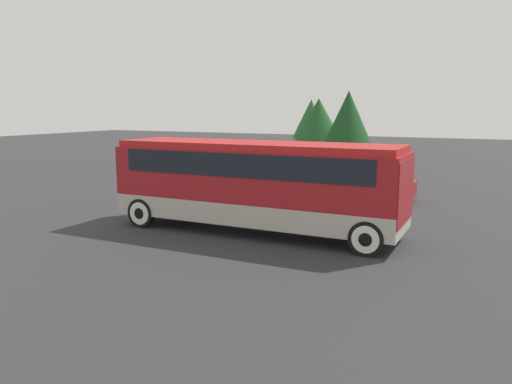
# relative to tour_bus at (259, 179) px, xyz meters

# --- Properties ---
(ground_plane) EXTENTS (120.00, 120.00, 0.00)m
(ground_plane) POSITION_rel_tour_bus_xyz_m (-0.10, 0.00, -1.83)
(ground_plane) COLOR #2D2D30
(tour_bus) EXTENTS (9.82, 2.70, 3.04)m
(tour_bus) POSITION_rel_tour_bus_xyz_m (0.00, 0.00, 0.00)
(tour_bus) COLOR #B7B2A8
(tour_bus) RESTS_ON ground_plane
(parked_car_near) EXTENTS (4.78, 1.87, 1.44)m
(parked_car_near) POSITION_rel_tour_bus_xyz_m (-3.08, 9.18, -1.10)
(parked_car_near) COLOR #BCBCC1
(parked_car_near) RESTS_ON ground_plane
(parked_car_mid) EXTENTS (4.65, 1.78, 1.44)m
(parked_car_mid) POSITION_rel_tour_bus_xyz_m (1.54, 7.72, -1.12)
(parked_car_mid) COLOR maroon
(parked_car_mid) RESTS_ON ground_plane
(tree_left) EXTENTS (3.02, 3.02, 4.87)m
(tree_left) POSITION_rel_tour_bus_xyz_m (-6.75, 23.67, 1.47)
(tree_left) COLOR brown
(tree_left) RESTS_ON ground_plane
(tree_center) EXTENTS (3.57, 3.57, 5.36)m
(tree_center) POSITION_rel_tour_bus_xyz_m (-2.42, 19.22, 1.55)
(tree_center) COLOR brown
(tree_center) RESTS_ON ground_plane
(tree_right) EXTENTS (3.52, 3.52, 4.88)m
(tree_right) POSITION_rel_tour_bus_xyz_m (-5.10, 20.75, 1.50)
(tree_right) COLOR brown
(tree_right) RESTS_ON ground_plane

